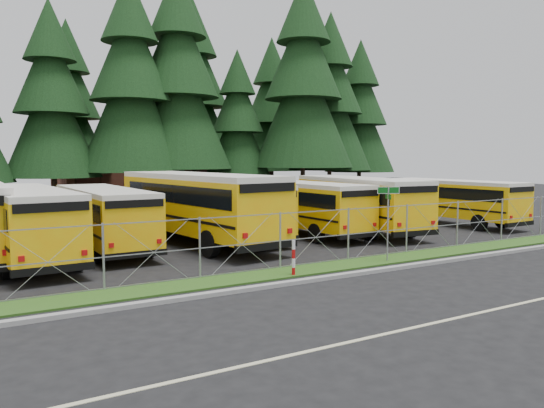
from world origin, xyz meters
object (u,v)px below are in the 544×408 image
at_px(bus_3, 194,208).
at_px(street_sign, 388,208).
at_px(bus_5, 297,208).
at_px(striped_bollard, 294,258).
at_px(bus_1, 26,225).
at_px(bus_6, 355,204).
at_px(bus_4, 229,209).
at_px(bus_east, 449,202).
at_px(bus_2, 102,219).

bearing_deg(bus_3, street_sign, -66.76).
distance_m(bus_5, striped_bollard, 9.76).
distance_m(bus_1, bus_6, 15.81).
relative_size(bus_4, bus_5, 1.02).
xyz_separation_m(bus_6, bus_east, (6.61, -0.46, -0.13)).
xyz_separation_m(bus_1, bus_6, (15.81, -0.01, 0.05)).
bearing_deg(bus_east, bus_5, 171.17).
relative_size(bus_1, bus_4, 1.01).
relative_size(bus_2, striped_bollard, 8.26).
distance_m(bus_2, bus_3, 4.00).
relative_size(bus_5, bus_6, 0.94).
height_order(bus_2, bus_3, bus_3).
height_order(bus_6, street_sign, bus_6).
relative_size(bus_1, street_sign, 3.72).
height_order(bus_1, bus_4, bus_1).
xyz_separation_m(bus_3, bus_5, (5.64, 0.07, -0.26)).
relative_size(bus_1, bus_6, 0.97).
xyz_separation_m(bus_2, bus_4, (6.18, 0.48, 0.05)).
height_order(bus_2, bus_4, bus_4).
relative_size(bus_1, striped_bollard, 8.70).
distance_m(bus_3, striped_bollard, 8.06).
height_order(bus_1, bus_5, bus_1).
xyz_separation_m(bus_5, street_sign, (-1.14, -7.82, 0.71)).
bearing_deg(bus_6, bus_5, 173.86).
height_order(bus_2, striped_bollard, bus_2).
distance_m(bus_1, bus_3, 7.04).
bearing_deg(bus_2, bus_6, -6.16).
bearing_deg(bus_east, striped_bollard, -157.56).
bearing_deg(bus_east, street_sign, -150.58).
bearing_deg(street_sign, bus_3, 120.17).
relative_size(bus_3, bus_6, 1.12).
distance_m(bus_4, bus_6, 6.77).
distance_m(bus_1, bus_5, 12.68).
height_order(bus_1, striped_bollard, bus_1).
height_order(bus_3, street_sign, bus_3).
bearing_deg(bus_5, striped_bollard, -126.49).
relative_size(bus_2, bus_east, 1.01).
xyz_separation_m(bus_4, street_sign, (2.29, -8.67, 0.68)).
distance_m(bus_6, street_sign, 8.32).
height_order(bus_4, bus_5, bus_4).
distance_m(bus_2, bus_6, 12.81).
distance_m(bus_4, street_sign, 8.99).
bearing_deg(bus_east, bus_6, 174.13).
bearing_deg(bus_2, bus_5, -3.44).
relative_size(bus_1, bus_5, 1.03).
height_order(bus_2, bus_east, bus_2).
bearing_deg(bus_1, bus_4, 6.32).
height_order(bus_2, bus_6, bus_6).
bearing_deg(bus_east, bus_2, 173.50).
distance_m(bus_east, striped_bollard, 16.71).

